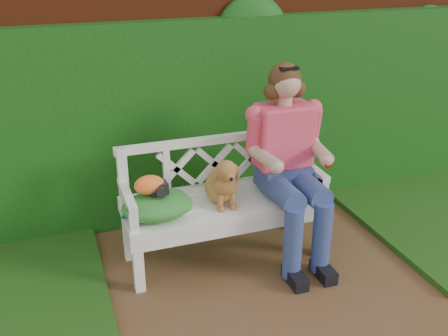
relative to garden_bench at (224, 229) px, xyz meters
name	(u,v)px	position (x,y,z in m)	size (l,w,h in m)	color
ground	(298,326)	(0.18, -0.92, -0.24)	(60.00, 60.00, 0.00)	brown
brick_wall	(206,86)	(0.18, 0.98, 0.86)	(10.00, 0.30, 2.20)	maroon
ivy_hedge	(215,120)	(0.18, 0.76, 0.61)	(10.00, 0.18, 1.70)	#216419
garden_bench	(224,229)	(0.00, 0.00, 0.00)	(1.58, 0.60, 0.48)	white
seated_woman	(285,161)	(0.48, -0.02, 0.50)	(0.63, 0.84, 1.48)	red
dog	(222,180)	(-0.02, -0.02, 0.43)	(0.25, 0.34, 0.38)	brown
tennis_racket	(171,209)	(-0.41, -0.02, 0.25)	(0.55, 0.23, 0.03)	white
green_bag	(157,205)	(-0.51, -0.06, 0.33)	(0.50, 0.39, 0.17)	green
camera_item	(159,188)	(-0.50, -0.05, 0.45)	(0.12, 0.09, 0.08)	black
baseball_glove	(149,185)	(-0.56, -0.03, 0.48)	(0.21, 0.16, 0.13)	orange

